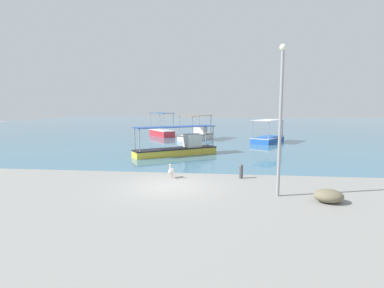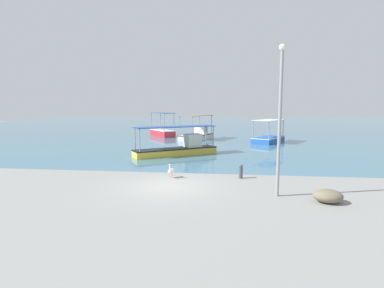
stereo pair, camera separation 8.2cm
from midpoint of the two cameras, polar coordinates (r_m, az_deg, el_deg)
ground at (r=14.79m, az=-4.54°, el=-8.04°), size 120.00×120.00×0.00m
harbor_water at (r=62.19m, az=3.89°, el=3.57°), size 110.00×90.00×0.00m
fishing_boat_near_right at (r=35.32m, az=0.78°, el=1.84°), size 3.87×5.45×2.85m
fishing_boat_outer at (r=24.14m, az=-2.71°, el=-0.71°), size 6.50×5.05×2.29m
fishing_boat_near_left at (r=39.56m, az=-5.84°, el=2.36°), size 4.09×4.66×3.05m
fishing_boat_center at (r=33.33m, az=14.17°, el=1.11°), size 4.04×4.99×2.45m
pelican at (r=16.41m, az=-4.05°, el=-5.16°), size 0.47×0.77×0.80m
lamp_post at (r=13.19m, az=16.35°, el=5.58°), size 0.28×0.28×6.42m
mooring_bollard at (r=16.48m, az=9.19°, el=-5.06°), size 0.22×0.22×0.77m
net_pile at (r=13.50m, az=24.41°, el=-8.98°), size 1.17×0.99×0.53m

